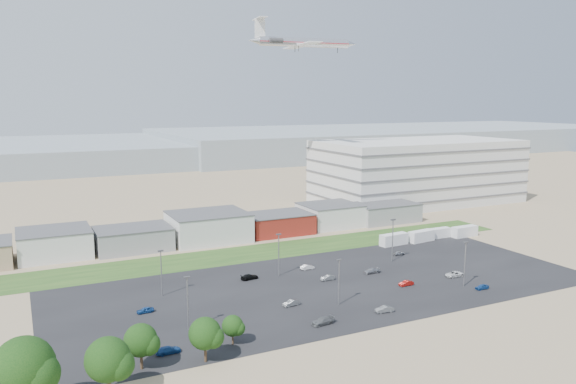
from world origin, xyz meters
TOP-DOWN VIEW (x-y plane):
  - ground at (0.00, 0.00)m, footprint 700.00×700.00m
  - parking_lot at (5.00, 20.00)m, footprint 120.00×50.00m
  - grass_strip at (0.00, 52.00)m, footprint 160.00×16.00m
  - hills_backdrop at (40.00, 315.00)m, footprint 700.00×200.00m
  - building_row at (-17.00, 71.00)m, footprint 170.00×20.00m
  - parking_garage at (90.00, 95.00)m, footprint 80.00×40.00m
  - box_trailer_a at (39.73, 42.29)m, footprint 8.86×3.43m
  - box_trailer_b at (49.46, 42.09)m, footprint 8.78×3.72m
  - box_trailer_c at (57.10, 43.48)m, footprint 7.66×2.45m
  - box_trailer_d at (65.06, 41.04)m, footprint 8.55×2.92m
  - tree_far_left at (-56.58, -9.29)m, footprint 8.41×8.41m
  - tree_left at (-46.23, -8.64)m, footprint 6.69×6.69m
  - tree_mid at (-40.47, -1.89)m, footprint 5.47×5.47m
  - tree_right at (-30.90, -3.85)m, footprint 5.50×5.50m
  - tree_near at (-24.81, 0.22)m, footprint 3.88×3.88m
  - lightpole_front_l at (-29.81, 9.51)m, footprint 1.17×0.49m
  - lightpole_front_m at (1.00, 8.47)m, footprint 1.11×0.46m
  - lightpole_front_r at (31.88, 6.08)m, footprint 1.19×0.49m
  - lightpole_back_l at (-29.81, 29.31)m, footprint 1.16×0.48m
  - lightpole_back_m at (-1.80, 31.00)m, footprint 1.19×0.49m
  - lightpole_back_r at (29.41, 29.12)m, footprint 1.29×0.54m
  - airliner at (38.32, 95.38)m, footprint 43.49×32.30m
  - parked_car_0 at (34.69, 12.22)m, footprint 4.43×2.14m
  - parked_car_1 at (20.59, 11.94)m, footprint 3.48×1.23m
  - parked_car_2 at (33.99, 2.73)m, footprint 3.25×1.34m
  - parked_car_3 at (-6.85, 1.08)m, footprint 4.69×2.32m
  - parked_car_4 at (-7.87, 12.06)m, footprint 3.78×1.76m
  - parked_car_5 at (-35.08, 21.15)m, footprint 3.36×1.51m
  - parked_car_6 at (-9.06, 31.38)m, footprint 4.46×2.31m
  - parked_car_7 at (6.82, 22.94)m, footprint 3.55×1.32m
  - parked_car_8 at (34.51, 32.96)m, footprint 3.19×1.30m
  - parked_car_10 at (-35.46, 1.61)m, footprint 4.22×1.89m
  - parked_car_11 at (6.56, 32.39)m, footprint 3.60×1.41m
  - parked_car_12 at (18.93, 22.95)m, footprint 4.12×1.72m
  - parked_car_13 at (6.86, 1.01)m, footprint 3.89×1.81m

SIDE VIEW (x-z plane):
  - ground at x=0.00m, z-range 0.00..0.00m
  - parking_lot at x=5.00m, z-range 0.00..0.01m
  - grass_strip at x=0.00m, z-range 0.00..0.02m
  - parked_car_8 at x=34.51m, z-range 0.00..1.08m
  - parked_car_2 at x=33.99m, z-range 0.00..1.10m
  - parked_car_5 at x=-35.08m, z-range 0.00..1.12m
  - parked_car_1 at x=20.59m, z-range 0.00..1.14m
  - parked_car_7 at x=6.82m, z-range 0.00..1.16m
  - parked_car_11 at x=6.56m, z-range 0.00..1.17m
  - parked_car_12 at x=18.93m, z-range 0.00..1.19m
  - parked_car_4 at x=-7.87m, z-range 0.00..1.20m
  - parked_car_10 at x=-35.46m, z-range 0.00..1.20m
  - parked_car_0 at x=34.69m, z-range 0.00..1.21m
  - parked_car_13 at x=6.86m, z-range 0.00..1.23m
  - parked_car_6 at x=-9.06m, z-range 0.00..1.24m
  - parked_car_3 at x=-6.85m, z-range 0.00..1.31m
  - box_trailer_c at x=57.10m, z-range 0.00..2.87m
  - box_trailer_d at x=65.06m, z-range 0.00..3.18m
  - box_trailer_b at x=49.46m, z-range 0.00..3.19m
  - box_trailer_a at x=39.73m, z-range 0.00..3.25m
  - tree_near at x=-24.81m, z-range 0.00..5.82m
  - building_row at x=-17.00m, z-range 0.00..8.00m
  - tree_mid at x=-40.47m, z-range 0.00..8.20m
  - tree_right at x=-30.90m, z-range 0.00..8.25m
  - hills_backdrop at x=40.00m, z-range 0.00..9.00m
  - lightpole_front_m at x=1.00m, z-range 0.00..9.45m
  - lightpole_back_l at x=-29.81m, z-range 0.00..9.89m
  - lightpole_front_l at x=-29.81m, z-range 0.00..9.93m
  - tree_left at x=-46.23m, z-range 0.00..10.04m
  - lightpole_back_m at x=-1.80m, z-range 0.00..10.08m
  - lightpole_front_r at x=31.88m, z-range 0.00..10.08m
  - lightpole_back_r at x=29.41m, z-range 0.00..11.00m
  - tree_far_left at x=-56.58m, z-range 0.00..12.62m
  - parking_garage at x=90.00m, z-range 0.00..25.00m
  - airliner at x=38.32m, z-range 54.95..66.89m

